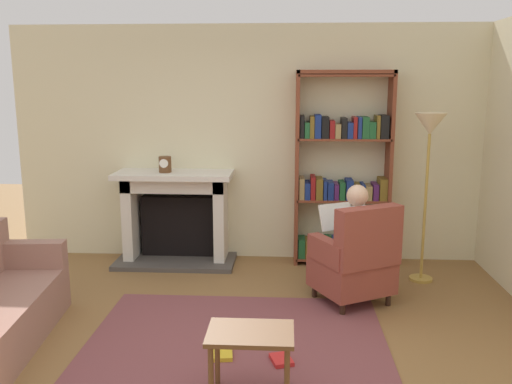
% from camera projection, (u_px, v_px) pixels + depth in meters
% --- Properties ---
extents(ground, '(14.00, 14.00, 0.00)m').
position_uv_depth(ground, '(233.00, 359.00, 4.11)').
color(ground, olive).
extents(back_wall, '(5.60, 0.10, 2.70)m').
position_uv_depth(back_wall, '(254.00, 144.00, 6.34)').
color(back_wall, beige).
rests_on(back_wall, ground).
extents(area_rug, '(2.40, 1.80, 0.01)m').
position_uv_depth(area_rug, '(237.00, 340.00, 4.40)').
color(area_rug, brown).
rests_on(area_rug, ground).
extents(fireplace, '(1.36, 0.64, 1.06)m').
position_uv_depth(fireplace, '(176.00, 213.00, 6.30)').
color(fireplace, '#4C4742').
rests_on(fireplace, ground).
extents(mantel_clock, '(0.14, 0.14, 0.18)m').
position_uv_depth(mantel_clock, '(165.00, 164.00, 6.09)').
color(mantel_clock, brown).
rests_on(mantel_clock, fireplace).
extents(bookshelf, '(1.07, 0.32, 2.19)m').
position_uv_depth(bookshelf, '(342.00, 176.00, 6.14)').
color(bookshelf, brown).
rests_on(bookshelf, ground).
extents(armchair_reading, '(0.86, 0.85, 0.97)m').
position_uv_depth(armchair_reading, '(356.00, 261.00, 5.07)').
color(armchair_reading, '#331E14').
rests_on(armchair_reading, ground).
extents(seated_reader, '(0.53, 0.60, 1.14)m').
position_uv_depth(seated_reader, '(349.00, 237.00, 5.13)').
color(seated_reader, silver).
rests_on(seated_reader, ground).
extents(side_table, '(0.56, 0.39, 0.48)m').
position_uv_depth(side_table, '(250.00, 342.00, 3.52)').
color(side_table, brown).
rests_on(side_table, ground).
extents(scattered_books, '(0.65, 0.30, 0.03)m').
position_uv_depth(scattered_books, '(247.00, 356.00, 4.10)').
color(scattered_books, gold).
rests_on(scattered_books, area_rug).
extents(floor_lamp, '(0.32, 0.32, 1.76)m').
position_uv_depth(floor_lamp, '(429.00, 139.00, 5.47)').
color(floor_lamp, '#B7933F').
rests_on(floor_lamp, ground).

